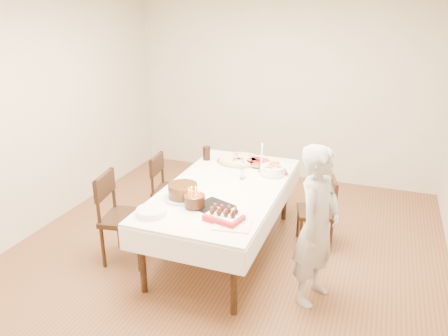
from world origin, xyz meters
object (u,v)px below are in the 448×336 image
(dining_table, at_px, (224,219))
(chair_left_savory, at_px, (173,191))
(layer_cake, at_px, (183,191))
(strawberry_box, at_px, (224,217))
(chair_right_savory, at_px, (315,212))
(person, at_px, (317,226))
(pizza_white, at_px, (240,160))
(taper_candle, at_px, (262,157))
(birthday_cake, at_px, (195,197))
(cola_glass, at_px, (207,153))
(pizza_pepperoni, at_px, (258,162))
(chair_left_dessert, at_px, (126,218))
(pasta_bowl, at_px, (273,170))

(dining_table, bearing_deg, chair_left_savory, 155.23)
(layer_cake, xyz_separation_m, strawberry_box, (0.54, -0.31, -0.03))
(dining_table, xyz_separation_m, chair_right_savory, (0.89, 0.46, 0.02))
(layer_cake, bearing_deg, strawberry_box, -29.62)
(person, bearing_deg, pizza_white, 59.27)
(taper_candle, xyz_separation_m, birthday_cake, (-0.33, -1.10, -0.07))
(chair_left_savory, height_order, birthday_cake, birthday_cake)
(dining_table, distance_m, cola_glass, 0.96)
(taper_candle, distance_m, birthday_cake, 1.15)
(dining_table, height_order, birthday_cake, birthday_cake)
(chair_right_savory, height_order, taper_candle, taper_candle)
(pizza_white, bearing_deg, pizza_pepperoni, -3.50)
(chair_right_savory, height_order, layer_cake, layer_cake)
(strawberry_box, bearing_deg, chair_right_savory, 61.27)
(layer_cake, distance_m, birthday_cake, 0.24)
(cola_glass, height_order, birthday_cake, birthday_cake)
(dining_table, relative_size, cola_glass, 12.92)
(chair_right_savory, distance_m, chair_left_savory, 1.68)
(taper_candle, bearing_deg, strawberry_box, -89.18)
(strawberry_box, bearing_deg, chair_left_dessert, 170.46)
(chair_left_savory, height_order, pasta_bowl, chair_left_savory)
(chair_left_savory, height_order, cola_glass, cola_glass)
(cola_glass, xyz_separation_m, birthday_cake, (0.39, -1.23, 0.02))
(pizza_white, xyz_separation_m, layer_cake, (-0.19, -1.16, 0.05))
(chair_left_dessert, bearing_deg, birthday_cake, 167.88)
(dining_table, bearing_deg, chair_right_savory, 27.18)
(pizza_pepperoni, distance_m, cola_glass, 0.63)
(person, relative_size, pizza_pepperoni, 4.52)
(pasta_bowl, bearing_deg, taper_candle, 158.87)
(chair_left_dessert, height_order, taper_candle, taper_candle)
(pizza_white, height_order, cola_glass, cola_glass)
(chair_right_savory, xyz_separation_m, strawberry_box, (-0.63, -1.15, 0.39))
(chair_left_dessert, relative_size, birthday_cake, 4.92)
(chair_right_savory, relative_size, pizza_white, 1.44)
(person, height_order, taper_candle, person)
(person, distance_m, layer_cake, 1.31)
(chair_left_dessert, bearing_deg, pasta_bowl, -150.75)
(dining_table, height_order, chair_right_savory, chair_right_savory)
(chair_left_savory, relative_size, birthday_cake, 4.47)
(dining_table, relative_size, person, 1.47)
(cola_glass, xyz_separation_m, strawberry_box, (0.74, -1.39, -0.04))
(pizza_white, relative_size, birthday_cake, 2.86)
(chair_left_savory, relative_size, pizza_white, 1.56)
(chair_right_savory, relative_size, cola_glass, 4.81)
(pizza_pepperoni, bearing_deg, layer_cake, -110.28)
(cola_glass, bearing_deg, chair_right_savory, -9.80)
(dining_table, bearing_deg, pasta_bowl, 53.00)
(person, distance_m, strawberry_box, 0.81)
(chair_left_savory, height_order, person, person)
(layer_cake, distance_m, strawberry_box, 0.62)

